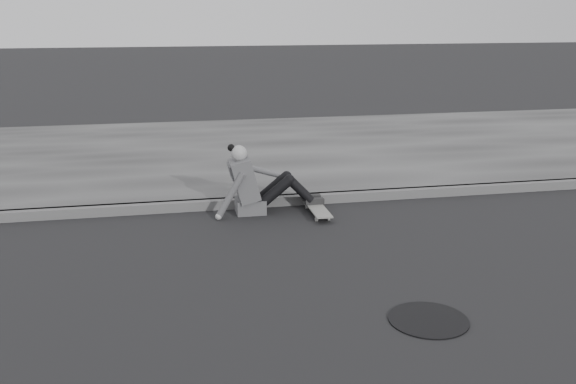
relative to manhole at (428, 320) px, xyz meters
name	(u,v)px	position (x,y,z in m)	size (l,w,h in m)	color
ground	(327,286)	(-0.65, 0.82, -0.01)	(80.00, 80.00, 0.00)	black
curb	(276,201)	(-0.65, 3.40, 0.05)	(24.00, 0.16, 0.12)	#535353
sidewalk	(245,152)	(-0.65, 6.42, 0.05)	(24.00, 6.00, 0.12)	#3E3E3E
manhole	(428,320)	(0.00, 0.00, 0.00)	(0.65, 0.65, 0.01)	black
skateboard	(317,209)	(-0.22, 2.91, 0.07)	(0.20, 0.78, 0.09)	gray
seated_woman	(255,184)	(-0.95, 3.15, 0.35)	(1.38, 0.46, 0.88)	#4D4D4F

